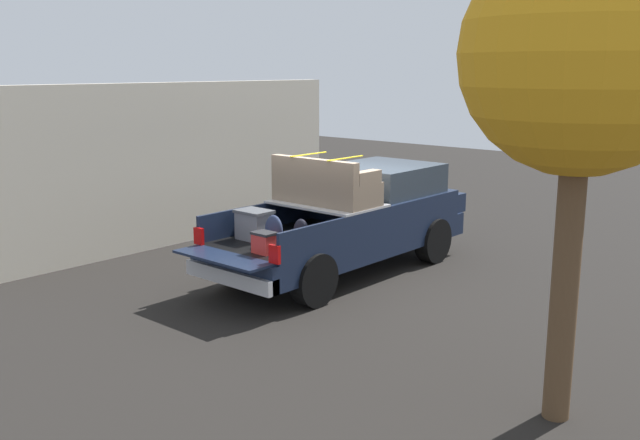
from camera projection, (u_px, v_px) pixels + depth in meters
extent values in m
plane|color=black|center=(341.00, 272.00, 13.26)|extent=(40.00, 40.00, 0.00)
cube|color=#162138|center=(341.00, 240.00, 13.13)|extent=(5.50, 1.92, 0.43)
cube|color=black|center=(297.00, 239.00, 12.20)|extent=(2.80, 1.80, 0.04)
cube|color=#162138|center=(259.00, 218.00, 12.75)|extent=(2.80, 0.06, 0.50)
cube|color=#162138|center=(339.00, 234.00, 11.55)|extent=(2.80, 0.06, 0.50)
cube|color=#162138|center=(347.00, 213.00, 13.16)|extent=(0.06, 1.80, 0.50)
cube|color=#162138|center=(223.00, 258.00, 10.97)|extent=(0.55, 1.80, 0.04)
cube|color=#B2B2B7|center=(326.00, 204.00, 12.66)|extent=(1.25, 1.92, 0.04)
cube|color=#162138|center=(385.00, 204.00, 14.02)|extent=(2.30, 1.92, 0.50)
cube|color=#2D3842|center=(383.00, 179.00, 13.84)|extent=(1.94, 1.76, 0.55)
cube|color=#162138|center=(423.00, 198.00, 15.03)|extent=(0.40, 1.82, 0.38)
cube|color=#B2B2B7|center=(231.00, 276.00, 11.16)|extent=(0.24, 1.92, 0.24)
cube|color=red|center=(199.00, 236.00, 11.69)|extent=(0.06, 0.20, 0.28)
cube|color=red|center=(275.00, 254.00, 10.56)|extent=(0.06, 0.20, 0.28)
cylinder|color=black|center=(362.00, 227.00, 15.02)|extent=(0.88, 0.30, 0.88)
cylinder|color=black|center=(433.00, 240.00, 13.89)|extent=(0.88, 0.30, 0.88)
cylinder|color=black|center=(239.00, 260.00, 12.46)|extent=(0.88, 0.30, 0.88)
cylinder|color=black|center=(314.00, 280.00, 11.32)|extent=(0.88, 0.30, 0.88)
cube|color=slate|center=(254.00, 226.00, 12.02)|extent=(0.40, 0.55, 0.46)
cube|color=#505359|center=(254.00, 212.00, 11.96)|extent=(0.44, 0.59, 0.05)
ellipsoid|color=#283351|center=(274.00, 231.00, 11.55)|extent=(0.20, 0.36, 0.52)
ellipsoid|color=#283351|center=(269.00, 236.00, 11.49)|extent=(0.09, 0.25, 0.23)
ellipsoid|color=black|center=(301.00, 233.00, 11.55)|extent=(0.20, 0.30, 0.45)
ellipsoid|color=black|center=(297.00, 238.00, 11.48)|extent=(0.09, 0.21, 0.20)
cube|color=red|center=(264.00, 244.00, 11.14)|extent=(0.26, 0.34, 0.30)
cube|color=#262628|center=(264.00, 233.00, 11.11)|extent=(0.28, 0.36, 0.04)
cube|color=#84705B|center=(327.00, 191.00, 12.62)|extent=(0.85, 1.90, 0.42)
cube|color=#84705B|center=(313.00, 170.00, 12.28)|extent=(0.16, 1.90, 0.40)
cube|color=#84705B|center=(294.00, 168.00, 13.13)|extent=(0.61, 0.20, 0.22)
cube|color=#84705B|center=(366.00, 178.00, 12.04)|extent=(0.61, 0.20, 0.22)
cube|color=yellow|center=(309.00, 154.00, 12.76)|extent=(0.95, 0.03, 0.02)
cube|color=yellow|center=(345.00, 158.00, 12.21)|extent=(0.95, 0.03, 0.02)
cube|color=beige|center=(173.00, 164.00, 15.25)|extent=(9.11, 0.36, 3.44)
cylinder|color=brown|center=(565.00, 279.00, 7.47)|extent=(0.29, 0.29, 3.15)
sphere|color=orange|center=(583.00, 53.00, 6.98)|extent=(2.44, 2.44, 2.44)
cylinder|color=#2D2D33|center=(366.00, 198.00, 18.33)|extent=(0.56, 0.56, 0.90)
cylinder|color=#2D2D33|center=(366.00, 179.00, 18.23)|extent=(0.60, 0.60, 0.08)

